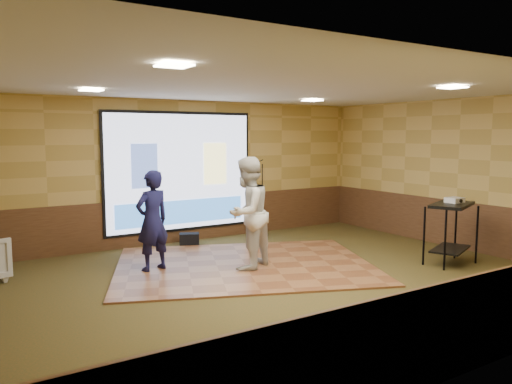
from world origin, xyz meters
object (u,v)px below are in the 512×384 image
dance_floor (244,265)px  player_left (152,221)px  projector_screen (181,173)px  av_table (451,220)px  mic_stand (260,214)px  player_right (247,213)px  projector (455,200)px  duffel_bag (189,239)px

dance_floor → player_left: 1.77m
projector_screen → dance_floor: bearing=-87.2°
projector_screen → av_table: bearing=-52.4°
mic_stand → projector_screen: bearing=-175.5°
dance_floor → player_left: player_left is taller
player_right → mic_stand: 2.94m
player_left → player_right: size_ratio=0.89×
projector → mic_stand: size_ratio=0.16×
av_table → mic_stand: 4.19m
projector_screen → player_right: bearing=-89.3°
dance_floor → player_right: player_right is taller
av_table → mic_stand: bearing=110.9°
projector → duffel_bag: projector is taller
projector_screen → mic_stand: 2.05m
projector → mic_stand: 4.24m
player_right → projector: player_right is taller
player_right → av_table: bearing=126.3°
dance_floor → projector: bearing=-29.1°
av_table → mic_stand: size_ratio=0.62×
av_table → duffel_bag: av_table is taller
av_table → player_left: bearing=153.4°
projector_screen → projector: projector_screen is taller
dance_floor → duffel_bag: 2.03m
dance_floor → av_table: av_table is taller
player_right → av_table: player_right is taller
player_left → duffel_bag: bearing=-145.8°
duffel_bag → player_left: bearing=-131.5°
player_left → duffel_bag: player_left is taller
dance_floor → projector: (3.23, -1.80, 1.12)m
player_right → av_table: (3.23, -1.58, -0.19)m
av_table → projector: bearing=11.6°
dance_floor → duffel_bag: size_ratio=10.94×
player_left → duffel_bag: 2.17m
projector_screen → dance_floor: 2.83m
player_left → player_right: (1.39, -0.73, 0.11)m
mic_stand → projector: bearing=-52.7°
projector_screen → player_left: (-1.36, -1.93, -0.61)m
dance_floor → mic_stand: (1.66, 2.08, 0.48)m
duffel_bag → mic_stand: bearing=2.0°
player_left → projector: (4.71, -2.30, 0.27)m
dance_floor → mic_stand: mic_stand is taller
mic_stand → player_right: bearing=-111.6°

